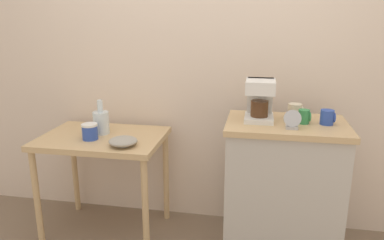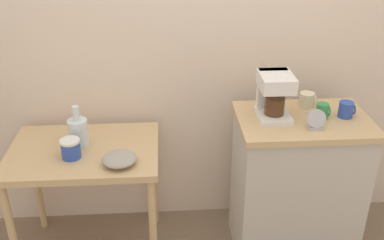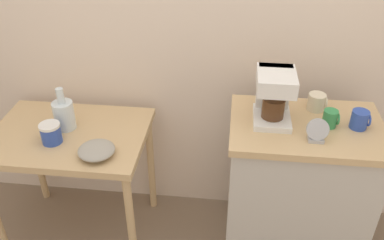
{
  "view_description": "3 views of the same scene",
  "coord_description": "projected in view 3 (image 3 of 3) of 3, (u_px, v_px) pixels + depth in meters",
  "views": [
    {
      "loc": [
        0.41,
        -2.32,
        1.58
      ],
      "look_at": [
        -0.02,
        -0.01,
        0.92
      ],
      "focal_mm": 34.75,
      "sensor_mm": 36.0,
      "label": 1
    },
    {
      "loc": [
        -0.19,
        -2.22,
        2.07
      ],
      "look_at": [
        -0.04,
        -0.03,
        0.96
      ],
      "focal_mm": 41.8,
      "sensor_mm": 36.0,
      "label": 2
    },
    {
      "loc": [
        0.22,
        -1.73,
        2.04
      ],
      "look_at": [
        0.03,
        -0.06,
        0.95
      ],
      "focal_mm": 38.35,
      "sensor_mm": 36.0,
      "label": 3
    }
  ],
  "objects": [
    {
      "name": "kitchen_counter",
      "position": [
        295.0,
        195.0,
        2.25
      ],
      "size": [
        0.75,
        0.52,
        0.94
      ],
      "color": "#BCB7AD",
      "rests_on": "ground_plane"
    },
    {
      "name": "wooden_table",
      "position": [
        71.0,
        147.0,
        2.3
      ],
      "size": [
        0.86,
        0.62,
        0.76
      ],
      "color": "tan",
      "rests_on": "ground_plane"
    },
    {
      "name": "table_clock",
      "position": [
        317.0,
        132.0,
        1.85
      ],
      "size": [
        0.1,
        0.05,
        0.11
      ],
      "color": "#B2B5BA",
      "rests_on": "kitchen_counter"
    },
    {
      "name": "glass_carafe_vase",
      "position": [
        64.0,
        114.0,
        2.24
      ],
      "size": [
        0.11,
        0.11,
        0.25
      ],
      "color": "silver",
      "rests_on": "wooden_table"
    },
    {
      "name": "mug_tall_green",
      "position": [
        330.0,
        119.0,
        1.96
      ],
      "size": [
        0.08,
        0.07,
        0.09
      ],
      "color": "#338C4C",
      "rests_on": "kitchen_counter"
    },
    {
      "name": "coffee_maker",
      "position": [
        274.0,
        93.0,
        1.97
      ],
      "size": [
        0.18,
        0.22,
        0.26
      ],
      "color": "white",
      "rests_on": "kitchen_counter"
    },
    {
      "name": "mug_small_cream",
      "position": [
        317.0,
        102.0,
        2.09
      ],
      "size": [
        0.09,
        0.09,
        0.09
      ],
      "color": "beige",
      "rests_on": "kitchen_counter"
    },
    {
      "name": "mug_blue",
      "position": [
        360.0,
        120.0,
        1.95
      ],
      "size": [
        0.09,
        0.08,
        0.09
      ],
      "color": "#2D4CAD",
      "rests_on": "kitchen_counter"
    },
    {
      "name": "bowl_stoneware",
      "position": [
        97.0,
        150.0,
        2.06
      ],
      "size": [
        0.19,
        0.19,
        0.06
      ],
      "color": "#9E998C",
      "rests_on": "wooden_table"
    },
    {
      "name": "canister_enamel",
      "position": [
        51.0,
        133.0,
        2.14
      ],
      "size": [
        0.11,
        0.11,
        0.11
      ],
      "color": "#2D4CAD",
      "rests_on": "wooden_table"
    }
  ]
}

